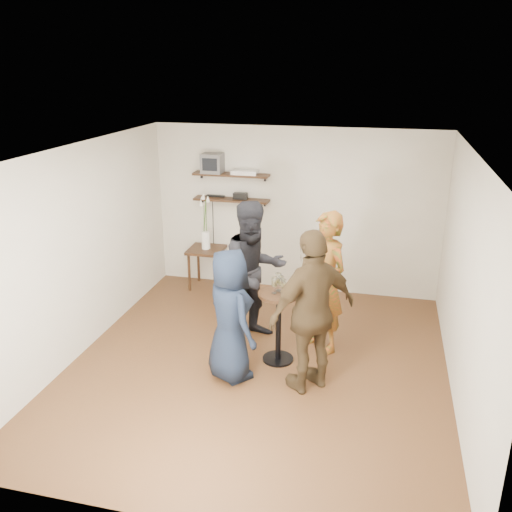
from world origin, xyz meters
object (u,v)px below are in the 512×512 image
Objects in this scene: drinks_table at (279,317)px; dvd_deck at (245,172)px; side_table at (206,255)px; person_plaid at (326,283)px; crt_monitor at (213,163)px; radio at (240,196)px; person_dark at (254,272)px; person_navy at (230,315)px; person_brown at (313,312)px.

dvd_deck is at bearing 114.20° from drinks_table.
person_plaid is at bearing -36.65° from side_table.
dvd_deck is 2.74m from drinks_table.
crt_monitor is 1.45× the size of radio.
person_dark is at bearing 130.12° from drinks_table.
person_plaid is at bearing -49.54° from dvd_deck.
person_plaid is at bearing 41.89° from drinks_table.
drinks_table is 0.58× the size of person_navy.
person_navy is (-0.97, -0.93, -0.12)m from person_plaid.
person_plaid is (2.01, -1.75, -1.11)m from crt_monitor.
dvd_deck is 1.49m from side_table.
crt_monitor reaches higher than drinks_table.
person_dark is 1.00× the size of person_brown.
dvd_deck is (0.52, 0.00, -0.12)m from crt_monitor.
crt_monitor reaches higher than person_plaid.
person_plaid is at bearing -92.01° from person_navy.
side_table is 3.26m from person_brown.
crt_monitor is at bearing -97.90° from person_brown.
side_table is 2.57m from drinks_table.
person_brown is (1.98, -2.68, -1.08)m from crt_monitor.
side_table is 0.37× the size of person_plaid.
person_dark is at bearing -47.89° from person_navy.
drinks_table is (0.99, -2.20, -1.31)m from dvd_deck.
person_plaid is at bearing -44.12° from person_dark.
radio is 0.12× the size of person_brown.
drinks_table is at bearing -90.00° from person_navy.
person_navy is 0.84× the size of person_brown.
drinks_table reaches higher than side_table.
person_dark is 1.35m from person_brown.
person_brown is (1.46, -2.68, -0.96)m from dvd_deck.
drinks_table is at bearing -90.00° from person_brown.
dvd_deck is 0.22× the size of person_plaid.
radio is at bearing 115.89° from drinks_table.
person_navy is at bearing -44.23° from person_brown.
radio is 2.84m from person_navy.
person_dark is 1.01m from person_navy.
drinks_table is at bearing -65.80° from dvd_deck.
person_plaid is (1.49, -1.75, -0.99)m from dvd_deck.
drinks_table is 0.75m from person_plaid.
dvd_deck reaches higher than person_navy.
person_brown is at bearing -45.64° from drinks_table.
radio is at bearing -104.50° from person_brown.
radio is 0.14× the size of person_navy.
person_plaid is 1.16× the size of person_navy.
person_navy is at bearing -132.11° from person_dark.
person_dark reaches higher than person_navy.
person_plaid is (2.10, -1.56, 0.35)m from side_table.
crt_monitor is 0.53m from dvd_deck.
crt_monitor reaches higher than person_navy.
person_brown is (2.07, -2.49, 0.38)m from side_table.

